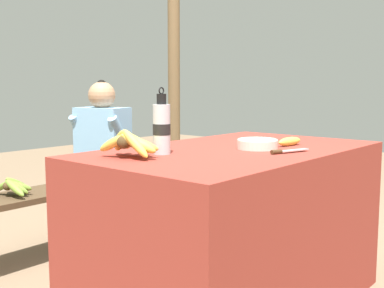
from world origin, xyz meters
TOP-DOWN VIEW (x-y plane):
  - market_counter at (0.00, 0.00)m, footprint 1.47×0.87m
  - banana_bunch_ripe at (-0.52, 0.15)m, footprint 0.19×0.30m
  - serving_bowl at (0.06, -0.09)m, footprint 0.19×0.19m
  - water_bottle at (-0.35, 0.13)m, footprint 0.08×0.08m
  - loose_banana_front at (0.27, -0.15)m, footprint 0.18×0.06m
  - knife at (0.01, -0.26)m, footprint 0.21×0.08m
  - wooden_bench at (0.00, 1.25)m, footprint 1.72×0.32m
  - seated_vendor at (0.15, 1.21)m, footprint 0.45×0.42m
  - banana_bunch_green at (-0.44, 1.25)m, footprint 0.18×0.29m
  - support_post_far at (1.28, 1.57)m, footprint 0.10×0.10m

SIDE VIEW (x-z plane):
  - wooden_bench at x=0.00m, z-range 0.15..0.58m
  - market_counter at x=0.00m, z-range 0.00..0.78m
  - banana_bunch_green at x=-0.44m, z-range 0.43..0.56m
  - seated_vendor at x=0.15m, z-range 0.08..1.19m
  - knife at x=0.01m, z-range 0.78..0.80m
  - loose_banana_front at x=0.27m, z-range 0.78..0.82m
  - serving_bowl at x=0.06m, z-range 0.78..0.82m
  - banana_bunch_ripe at x=-0.52m, z-range 0.77..0.91m
  - water_bottle at x=-0.35m, z-range 0.75..1.04m
  - support_post_far at x=1.28m, z-range 0.00..2.73m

